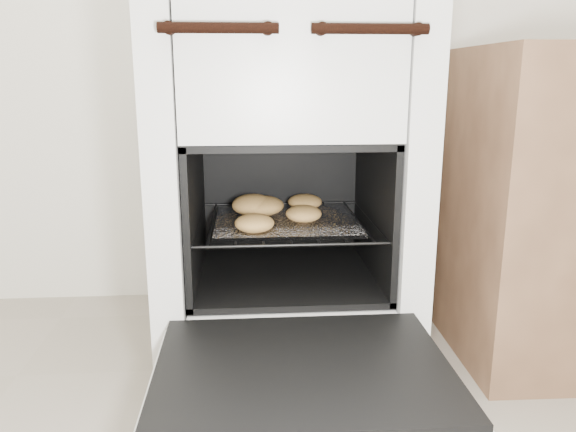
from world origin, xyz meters
name	(u,v)px	position (x,y,z in m)	size (l,w,h in m)	color
stove	(284,183)	(0.01, 1.16, 0.46)	(0.61, 0.68, 0.94)	silver
oven_door	(303,374)	(0.01, 0.64, 0.20)	(0.55, 0.43, 0.04)	black
oven_rack	(286,222)	(0.01, 1.09, 0.37)	(0.45, 0.43, 0.01)	black
foil_sheet	(286,221)	(0.01, 1.07, 0.38)	(0.35, 0.31, 0.01)	white
baked_rolls	(271,208)	(-0.02, 1.10, 0.41)	(0.26, 0.32, 0.05)	tan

